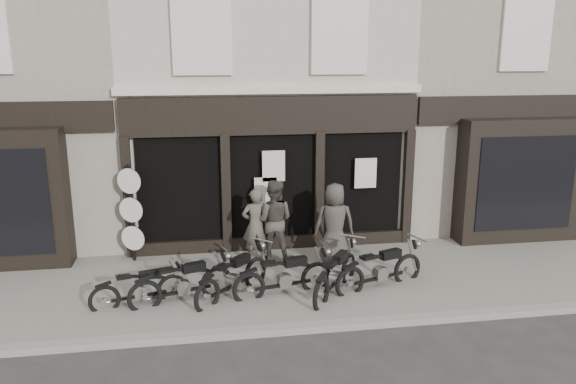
{
  "coord_description": "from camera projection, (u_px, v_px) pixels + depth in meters",
  "views": [
    {
      "loc": [
        -1.72,
        -10.34,
        4.91
      ],
      "look_at": [
        0.16,
        1.6,
        1.9
      ],
      "focal_mm": 35.0,
      "sensor_mm": 36.0,
      "label": 1
    }
  ],
  "objects": [
    {
      "name": "motorcycle_4",
      "position": [
        336.0,
        277.0,
        11.53
      ],
      "size": [
        1.49,
        1.9,
        1.05
      ],
      "rotation": [
        0.0,
        0.0,
        0.95
      ],
      "color": "black",
      "rests_on": "ground"
    },
    {
      "name": "ground_plane",
      "position": [
        292.0,
        302.0,
        11.36
      ],
      "size": [
        90.0,
        90.0,
        0.0
      ],
      "primitive_type": "plane",
      "color": "#2D2B28",
      "rests_on": "ground"
    },
    {
      "name": "man_centre",
      "position": [
        274.0,
        220.0,
        13.12
      ],
      "size": [
        1.11,
        0.98,
        1.94
      ],
      "primitive_type": "imported",
      "rotation": [
        0.0,
        0.0,
        2.85
      ],
      "color": "#3E3932",
      "rests_on": "pavement"
    },
    {
      "name": "man_left",
      "position": [
        256.0,
        225.0,
        13.07
      ],
      "size": [
        0.66,
        0.45,
        1.75
      ],
      "primitive_type": "imported",
      "rotation": [
        0.0,
        0.0,
        3.18
      ],
      "color": "#49453C",
      "rests_on": "pavement"
    },
    {
      "name": "man_right",
      "position": [
        335.0,
        223.0,
        12.99
      ],
      "size": [
        0.99,
        0.71,
        1.89
      ],
      "primitive_type": "imported",
      "rotation": [
        0.0,
        0.0,
        3.02
      ],
      "color": "#3B3531",
      "rests_on": "pavement"
    },
    {
      "name": "motorcycle_2",
      "position": [
        233.0,
        280.0,
        11.39
      ],
      "size": [
        1.69,
        1.72,
        1.04
      ],
      "rotation": [
        0.0,
        0.0,
        0.79
      ],
      "color": "black",
      "rests_on": "ground"
    },
    {
      "name": "neighbour_right",
      "position": [
        467.0,
        82.0,
        16.99
      ],
      "size": [
        5.6,
        6.73,
        8.34
      ],
      "color": "gray",
      "rests_on": "ground"
    },
    {
      "name": "pavement",
      "position": [
        286.0,
        282.0,
        12.21
      ],
      "size": [
        30.0,
        4.2,
        0.12
      ],
      "primitive_type": "cube",
      "color": "slate",
      "rests_on": "ground_plane"
    },
    {
      "name": "advert_sign_post",
      "position": [
        132.0,
        218.0,
        13.02
      ],
      "size": [
        0.56,
        0.38,
        2.43
      ],
      "rotation": [
        0.0,
        0.0,
        -0.4
      ],
      "color": "black",
      "rests_on": "ground"
    },
    {
      "name": "motorcycle_1",
      "position": [
        183.0,
        286.0,
        11.11
      ],
      "size": [
        2.07,
        1.0,
        1.03
      ],
      "rotation": [
        0.0,
        0.0,
        0.34
      ],
      "color": "black",
      "rests_on": "ground"
    },
    {
      "name": "motorcycle_5",
      "position": [
        381.0,
        273.0,
        11.77
      ],
      "size": [
        2.11,
        1.05,
        1.06
      ],
      "rotation": [
        0.0,
        0.0,
        0.35
      ],
      "color": "black",
      "rests_on": "ground"
    },
    {
      "name": "motorcycle_3",
      "position": [
        285.0,
        280.0,
        11.42
      ],
      "size": [
        2.13,
        0.81,
        1.04
      ],
      "rotation": [
        0.0,
        0.0,
        0.23
      ],
      "color": "black",
      "rests_on": "ground"
    },
    {
      "name": "central_building",
      "position": [
        259.0,
        82.0,
        16.07
      ],
      "size": [
        7.3,
        6.22,
        8.34
      ],
      "color": "#BBB3A0",
      "rests_on": "ground"
    },
    {
      "name": "neighbour_left",
      "position": [
        24.0,
        86.0,
        15.07
      ],
      "size": [
        5.6,
        6.73,
        8.34
      ],
      "color": "gray",
      "rests_on": "ground"
    },
    {
      "name": "kerb",
      "position": [
        304.0,
        328.0,
        10.15
      ],
      "size": [
        30.0,
        0.25,
        0.13
      ],
      "primitive_type": "cube",
      "color": "gray",
      "rests_on": "ground_plane"
    },
    {
      "name": "motorcycle_0",
      "position": [
        140.0,
        291.0,
        10.99
      ],
      "size": [
        1.86,
        0.78,
        0.91
      ],
      "rotation": [
        0.0,
        0.0,
        0.27
      ],
      "color": "black",
      "rests_on": "ground"
    }
  ]
}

